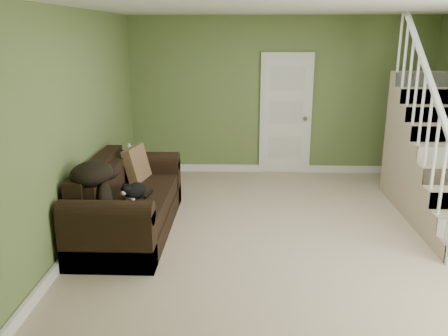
# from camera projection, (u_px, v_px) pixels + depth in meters

# --- Properties ---
(floor) EXTENTS (5.00, 5.50, 0.01)m
(floor) POSITION_uv_depth(u_px,v_px,m) (294.00, 237.00, 5.60)
(floor) COLOR tan
(floor) RESTS_ON ground
(ceiling) EXTENTS (5.00, 5.50, 0.01)m
(ceiling) POSITION_uv_depth(u_px,v_px,m) (305.00, 5.00, 4.88)
(ceiling) COLOR white
(ceiling) RESTS_ON wall_back
(wall_back) EXTENTS (5.00, 0.04, 2.60)m
(wall_back) POSITION_uv_depth(u_px,v_px,m) (280.00, 97.00, 7.88)
(wall_back) COLOR #5F753F
(wall_back) RESTS_ON floor
(wall_front) EXTENTS (5.00, 0.04, 2.60)m
(wall_front) POSITION_uv_depth(u_px,v_px,m) (356.00, 229.00, 2.60)
(wall_front) COLOR #5F753F
(wall_front) RESTS_ON floor
(wall_left) EXTENTS (0.04, 5.50, 2.60)m
(wall_left) POSITION_uv_depth(u_px,v_px,m) (76.00, 128.00, 5.33)
(wall_left) COLOR #5F753F
(wall_left) RESTS_ON floor
(baseboard_back) EXTENTS (5.00, 0.04, 0.12)m
(baseboard_back) POSITION_uv_depth(u_px,v_px,m) (278.00, 168.00, 8.20)
(baseboard_back) COLOR white
(baseboard_back) RESTS_ON floor
(baseboard_left) EXTENTS (0.04, 5.50, 0.12)m
(baseboard_left) POSITION_uv_depth(u_px,v_px,m) (88.00, 229.00, 5.67)
(baseboard_left) COLOR white
(baseboard_left) RESTS_ON floor
(door) EXTENTS (0.86, 0.12, 2.02)m
(door) POSITION_uv_depth(u_px,v_px,m) (286.00, 115.00, 7.92)
(door) COLOR white
(door) RESTS_ON floor
(staircase) EXTENTS (1.00, 2.51, 2.82)m
(staircase) POSITION_uv_depth(u_px,v_px,m) (439.00, 165.00, 6.28)
(staircase) COLOR tan
(staircase) RESTS_ON floor
(sofa) EXTENTS (0.95, 2.20, 0.87)m
(sofa) POSITION_uv_depth(u_px,v_px,m) (126.00, 205.00, 5.70)
(sofa) COLOR black
(sofa) RESTS_ON floor
(side_table) EXTENTS (0.57, 0.57, 0.83)m
(side_table) POSITION_uv_depth(u_px,v_px,m) (137.00, 178.00, 6.84)
(side_table) COLOR black
(side_table) RESTS_ON floor
(cat) EXTENTS (0.31, 0.52, 0.25)m
(cat) POSITION_uv_depth(u_px,v_px,m) (135.00, 191.00, 5.48)
(cat) COLOR black
(cat) RESTS_ON sofa
(banana) EXTENTS (0.08, 0.17, 0.05)m
(banana) POSITION_uv_depth(u_px,v_px,m) (123.00, 205.00, 5.23)
(banana) COLOR yellow
(banana) RESTS_ON sofa
(throw_pillow) EXTENTS (0.31, 0.51, 0.50)m
(throw_pillow) POSITION_uv_depth(u_px,v_px,m) (137.00, 165.00, 6.20)
(throw_pillow) COLOR #462A1C
(throw_pillow) RESTS_ON sofa
(throw_blanket) EXTENTS (0.48, 0.60, 0.23)m
(throw_blanket) POSITION_uv_depth(u_px,v_px,m) (92.00, 173.00, 5.00)
(throw_blanket) COLOR black
(throw_blanket) RESTS_ON sofa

